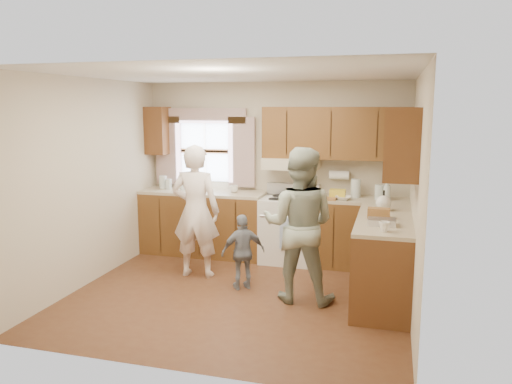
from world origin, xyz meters
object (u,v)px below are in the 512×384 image
(woman_right, at_px, (299,225))
(child, at_px, (243,252))
(woman_left, at_px, (196,211))
(stove, at_px, (289,229))

(woman_right, height_order, child, woman_right)
(woman_left, height_order, child, woman_left)
(stove, xyz_separation_m, child, (-0.31, -1.22, -0.01))
(stove, distance_m, woman_right, 1.48)
(stove, xyz_separation_m, woman_left, (-1.02, -0.93, 0.38))
(child, bearing_deg, woman_right, 134.60)
(woman_left, distance_m, child, 0.87)
(woman_right, xyz_separation_m, child, (-0.70, 0.15, -0.41))
(stove, xyz_separation_m, woman_right, (0.39, -1.37, 0.40))
(stove, distance_m, woman_left, 1.43)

